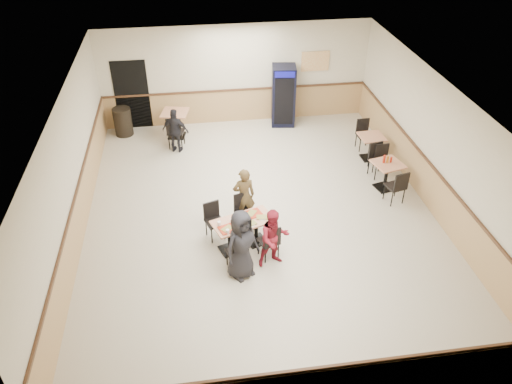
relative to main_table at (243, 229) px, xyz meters
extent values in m
plane|color=beige|center=(0.54, 1.01, -0.45)|extent=(10.00, 10.00, 0.00)
plane|color=silver|center=(0.54, 1.01, 2.55)|extent=(10.00, 10.00, 0.00)
plane|color=beige|center=(0.54, 6.01, 1.05)|extent=(8.00, 0.00, 8.00)
plane|color=beige|center=(0.54, -3.99, 1.05)|extent=(8.00, 0.00, 8.00)
plane|color=beige|center=(-3.46, 1.01, 1.05)|extent=(0.00, 10.00, 10.00)
plane|color=beige|center=(4.54, 1.01, 1.05)|extent=(0.00, 10.00, 10.00)
cube|color=tan|center=(0.54, 6.00, 0.05)|extent=(7.98, 0.03, 1.00)
cube|color=tan|center=(4.53, 1.01, 0.05)|extent=(0.03, 9.98, 1.00)
cube|color=#472B19|center=(0.54, 5.98, 0.58)|extent=(7.98, 0.04, 0.06)
cube|color=black|center=(-2.56, 5.99, 0.60)|extent=(1.00, 0.02, 2.10)
cube|color=orange|center=(2.94, 5.98, 1.35)|extent=(0.85, 0.02, 0.60)
cube|color=black|center=(-0.30, -0.10, -0.43)|extent=(0.52, 0.52, 0.04)
cylinder|color=black|center=(-0.30, -0.10, -0.11)|extent=(0.08, 0.08, 0.61)
cube|color=tan|center=(-0.30, -0.10, 0.21)|extent=(0.80, 0.80, 0.04)
cube|color=black|center=(0.30, 0.10, -0.43)|extent=(0.52, 0.52, 0.04)
cylinder|color=black|center=(0.30, 0.10, -0.11)|extent=(0.08, 0.08, 0.61)
cube|color=tan|center=(0.30, 0.10, 0.21)|extent=(0.80, 0.80, 0.04)
imported|color=black|center=(-0.13, -0.86, 0.31)|extent=(0.89, 0.81, 1.53)
imported|color=maroon|center=(0.55, -0.62, 0.21)|extent=(0.72, 0.61, 1.31)
imported|color=#4F3D22|center=(0.13, 0.86, 0.24)|extent=(0.54, 0.39, 1.39)
imported|color=black|center=(-1.34, 4.32, 0.19)|extent=(0.81, 0.56, 1.28)
cube|color=#AD230B|center=(0.22, 0.19, 0.24)|extent=(0.48, 0.41, 0.02)
cube|color=#AD230B|center=(-0.30, -0.22, 0.24)|extent=(0.48, 0.41, 0.02)
cylinder|color=silver|center=(0.14, -0.14, 0.23)|extent=(0.21, 0.21, 0.01)
cube|color=tan|center=(0.14, -0.14, 0.24)|extent=(0.28, 0.24, 0.02)
cylinder|color=silver|center=(0.41, 0.05, 0.23)|extent=(0.21, 0.21, 0.01)
cube|color=tan|center=(0.41, 0.05, 0.24)|extent=(0.25, 0.18, 0.02)
cylinder|color=silver|center=(-0.03, -0.18, 0.23)|extent=(0.21, 0.21, 0.01)
cube|color=tan|center=(-0.03, -0.18, 0.24)|extent=(0.24, 0.17, 0.02)
cylinder|color=silver|center=(0.21, 0.22, 0.23)|extent=(0.21, 0.21, 0.01)
cube|color=tan|center=(0.21, 0.22, 0.24)|extent=(0.26, 0.28, 0.02)
cylinder|color=silver|center=(-0.35, -0.24, 0.23)|extent=(0.21, 0.21, 0.01)
cube|color=tan|center=(-0.35, -0.24, 0.24)|extent=(0.28, 0.27, 0.02)
cylinder|color=white|center=(-0.35, -0.36, 0.27)|extent=(0.07, 0.07, 0.09)
cylinder|color=white|center=(-0.23, -0.03, 0.27)|extent=(0.07, 0.07, 0.09)
cylinder|color=white|center=(-0.50, -0.08, 0.27)|extent=(0.07, 0.07, 0.09)
cylinder|color=#B7B9CC|center=(0.03, 0.06, 0.29)|extent=(0.07, 0.07, 0.12)
cylinder|color=#B7B9CC|center=(0.10, 0.04, 0.29)|extent=(0.07, 0.07, 0.12)
ellipsoid|color=silver|center=(0.02, -0.01, 0.27)|extent=(0.14, 0.14, 0.09)
cube|color=black|center=(3.78, 1.69, -0.43)|extent=(0.52, 0.52, 0.04)
cylinder|color=black|center=(3.78, 1.69, -0.08)|extent=(0.09, 0.09, 0.65)
cube|color=tan|center=(3.78, 1.69, 0.25)|extent=(0.81, 0.81, 0.04)
cube|color=black|center=(3.88, 3.16, -0.43)|extent=(0.44, 0.44, 0.04)
cylinder|color=black|center=(3.88, 3.16, -0.10)|extent=(0.08, 0.08, 0.63)
cube|color=tan|center=(3.88, 3.16, 0.22)|extent=(0.68, 0.68, 0.04)
cylinder|color=#AA1E0C|center=(3.68, 1.74, 0.37)|extent=(0.06, 0.06, 0.20)
cylinder|color=#AE6817|center=(3.77, 1.74, 0.36)|extent=(0.06, 0.06, 0.17)
cylinder|color=#AA1E0C|center=(3.86, 1.74, 0.34)|extent=(0.05, 0.05, 0.14)
cube|color=black|center=(-1.34, 5.21, -0.43)|extent=(0.56, 0.56, 0.04)
cylinder|color=black|center=(-1.34, 5.21, -0.05)|extent=(0.09, 0.09, 0.71)
cube|color=tan|center=(-1.34, 5.21, 0.32)|extent=(0.87, 0.87, 0.04)
cube|color=black|center=(1.93, 5.61, 0.47)|extent=(0.78, 0.76, 1.83)
cube|color=black|center=(1.88, 5.27, 0.42)|extent=(0.56, 0.09, 1.45)
cube|color=#0C0C88|center=(1.88, 5.26, 1.27)|extent=(0.58, 0.10, 0.17)
cylinder|color=black|center=(-2.88, 5.56, -0.03)|extent=(0.53, 0.53, 0.83)
camera|label=1|loc=(-0.91, -8.14, 6.58)|focal=35.00mm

